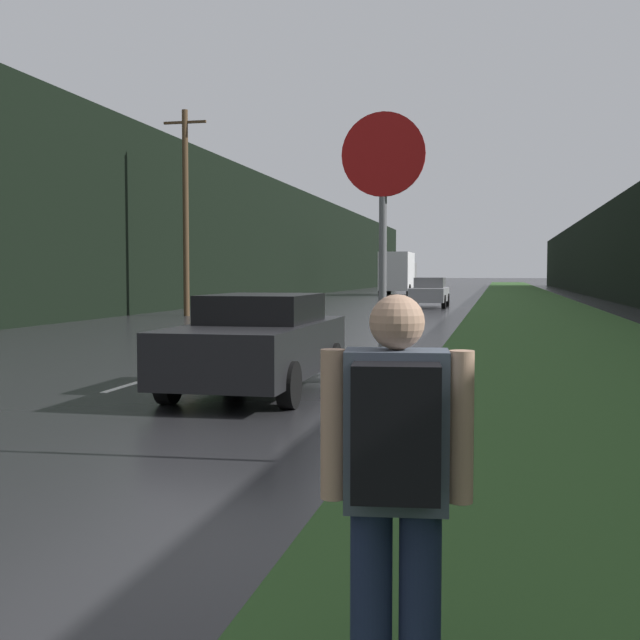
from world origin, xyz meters
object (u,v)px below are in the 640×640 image
object	(u,v)px
stop_sign	(383,246)
hitchhiker_with_backpack	(396,483)
car_passing_far	(430,292)
car_passing_near	(259,342)
delivery_truck	(398,273)

from	to	relation	value
stop_sign	hitchhiker_with_backpack	bearing A→B (deg)	-81.17
car_passing_far	car_passing_near	bearing A→B (deg)	90.00
hitchhiker_with_backpack	car_passing_far	xyz separation A→B (m)	(-3.08, 38.27, -0.19)
stop_sign	car_passing_far	distance (m)	34.20
stop_sign	car_passing_far	xyz separation A→B (m)	(-2.43, 34.09, -1.22)
hitchhiker_with_backpack	car_passing_near	world-z (taller)	hitchhiker_with_backpack
car_passing_far	delivery_truck	world-z (taller)	delivery_truck
car_passing_near	car_passing_far	world-z (taller)	car_passing_far
hitchhiker_with_backpack	delivery_truck	world-z (taller)	delivery_truck
delivery_truck	car_passing_far	bearing A→B (deg)	-78.94
car_passing_near	car_passing_far	bearing A→B (deg)	-90.00
car_passing_near	car_passing_far	size ratio (longest dim) A/B	0.97
stop_sign	car_passing_near	xyz separation A→B (m)	(-2.43, 4.16, -1.26)
car_passing_near	delivery_truck	bearing A→B (deg)	-85.23
car_passing_near	delivery_truck	world-z (taller)	delivery_truck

